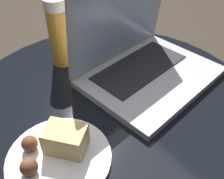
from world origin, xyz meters
name	(u,v)px	position (x,y,z in m)	size (l,w,h in m)	color
table	(110,141)	(0.00, 0.00, 0.40)	(0.74, 0.74, 0.55)	#9E9EA3
napkin	(62,159)	(-0.17, -0.08, 0.55)	(0.15, 0.11, 0.00)	#B7332D
laptop	(140,56)	(0.13, 0.04, 0.61)	(0.37, 0.30, 0.27)	#B2B2B7
beer_glass	(59,33)	(-0.01, 0.21, 0.65)	(0.06, 0.06, 0.19)	gold
snack_plate	(58,151)	(-0.17, -0.07, 0.57)	(0.20, 0.20, 0.06)	white
fork	(85,161)	(-0.14, -0.11, 0.55)	(0.13, 0.16, 0.00)	silver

